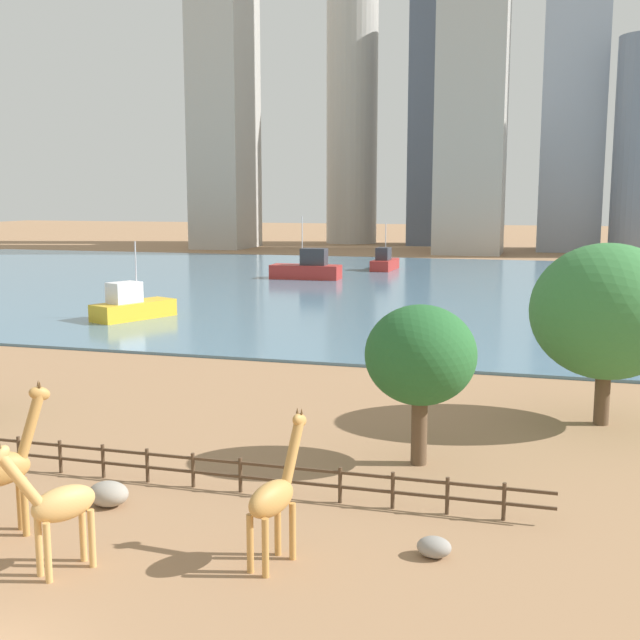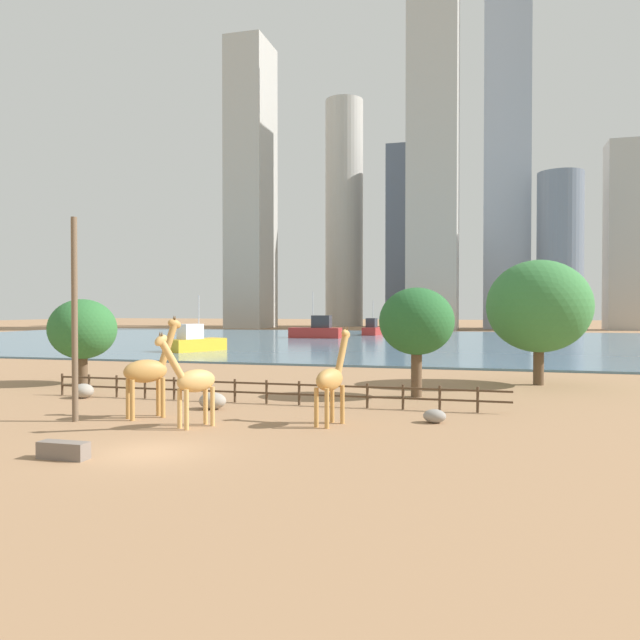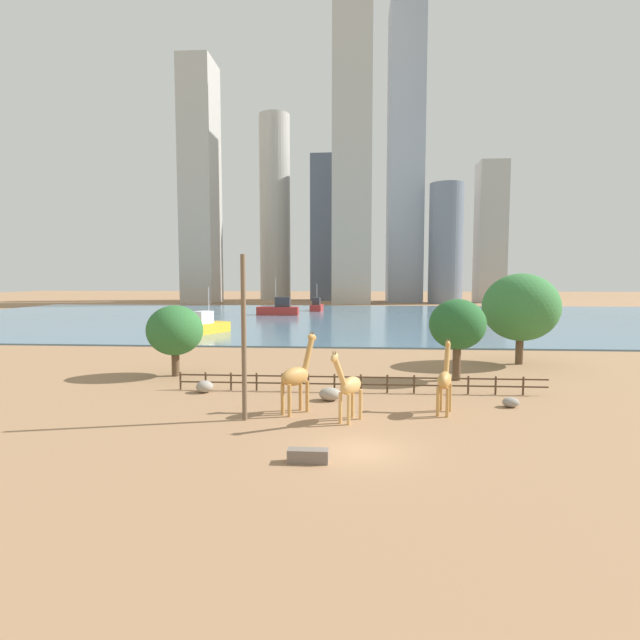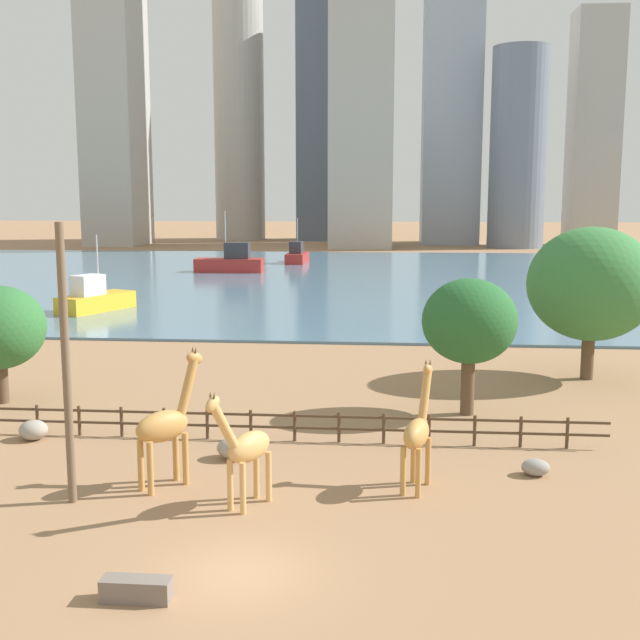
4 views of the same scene
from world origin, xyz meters
name	(u,v)px [view 3 (image 3 of 4)]	position (x,y,z in m)	size (l,w,h in m)	color
ground_plane	(357,317)	(0.00, 80.00, 0.00)	(400.00, 400.00, 0.00)	#9E7551
harbor_water	(357,318)	(0.00, 77.00, 0.10)	(180.00, 86.00, 0.20)	slate
giraffe_tall	(445,379)	(5.07, 6.92, 2.07)	(1.33, 2.83, 4.42)	#C18C47
giraffe_companion	(297,376)	(-3.78, 6.35, 2.27)	(2.31, 2.62, 4.90)	#C18C47
giraffe_young	(349,386)	(-0.63, 4.67, 2.05)	(2.00, 2.94, 4.27)	tan
utility_pole	(244,338)	(-6.59, 4.63, 4.72)	(0.28, 0.28, 9.44)	brown
boulder_near_fence	(511,402)	(9.50, 8.63, 0.31)	(1.04, 0.83, 0.62)	gray
boulder_by_pole	(205,387)	(-10.97, 11.22, 0.42)	(1.21, 1.13, 0.84)	gray
boulder_small	(330,394)	(-1.96, 9.52, 0.43)	(1.44, 1.16, 0.87)	gray
feeding_trough	(308,456)	(-2.34, -1.69, 0.30)	(1.80, 0.60, 0.60)	#72665B
enclosure_fence	(354,382)	(-0.38, 12.00, 0.76)	(26.12, 0.14, 1.30)	#4C3826
tree_left_large	(457,325)	(7.74, 16.86, 4.43)	(4.43, 4.43, 6.47)	brown
tree_center_broad	(521,307)	(15.15, 24.85, 5.37)	(7.02, 7.02, 8.55)	brown
tree_right_tall	(175,331)	(-15.18, 16.95, 3.79)	(4.59, 4.59, 5.88)	brown
boat_ferry	(279,309)	(-16.72, 82.58, 1.51)	(8.83, 3.30, 7.90)	#B22D28
boat_sailboat	(206,326)	(-21.64, 46.78, 1.30)	(5.35, 7.77, 6.59)	gold
boat_tug	(317,306)	(-9.76, 97.23, 1.29)	(2.84, 7.37, 6.56)	#B22D28
skyline_tower_needle	(490,233)	(43.65, 145.81, 22.82)	(9.03, 9.14, 45.64)	#ADA89E
skyline_block_central	(275,209)	(-30.25, 161.63, 33.59)	(11.20, 11.20, 67.17)	#B7B2A8
skyline_tower_glass	(405,157)	(15.92, 149.38, 48.49)	(11.41, 14.96, 96.97)	#939EAD
skyline_block_left	(352,147)	(-1.74, 135.50, 48.43)	(12.02, 12.34, 96.85)	#B7B2A8
skyline_block_right	(200,184)	(-50.91, 138.68, 38.54)	(10.29, 14.47, 77.08)	#B7B2A8
skyline_tower_short	(446,244)	(27.92, 137.95, 18.76)	(10.66, 10.66, 37.52)	slate
skyline_block_wide	(326,229)	(-11.29, 160.00, 25.75)	(10.53, 12.40, 51.50)	slate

